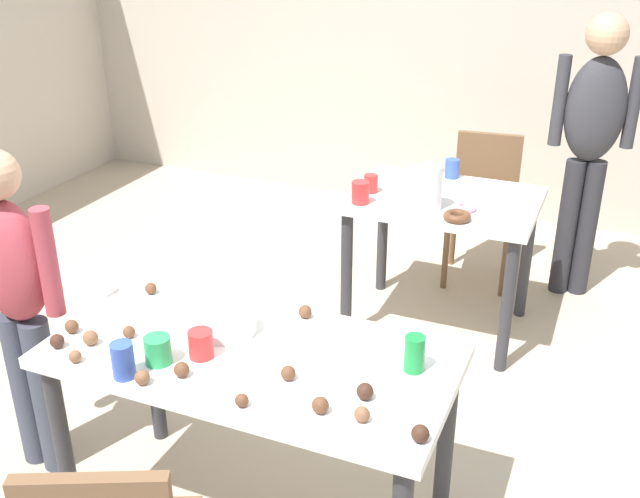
# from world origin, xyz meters

# --- Properties ---
(ground_plane) EXTENTS (6.40, 6.40, 0.00)m
(ground_plane) POSITION_xyz_m (0.00, 0.00, 0.00)
(ground_plane) COLOR tan
(wall_back) EXTENTS (6.40, 0.10, 2.60)m
(wall_back) POSITION_xyz_m (0.00, 3.20, 1.30)
(wall_back) COLOR #BCB2A3
(wall_back) RESTS_ON ground_plane
(dining_table_near) EXTENTS (1.35, 0.67, 0.75)m
(dining_table_near) POSITION_xyz_m (0.04, -0.23, 0.65)
(dining_table_near) COLOR white
(dining_table_near) RESTS_ON ground_plane
(dining_table_far) EXTENTS (0.94, 0.70, 0.75)m
(dining_table_far) POSITION_xyz_m (0.27, 1.42, 0.63)
(dining_table_far) COLOR white
(dining_table_far) RESTS_ON ground_plane
(chair_far_table) EXTENTS (0.44, 0.44, 0.87)m
(chair_far_table) POSITION_xyz_m (0.35, 2.13, 0.50)
(chair_far_table) COLOR brown
(chair_far_table) RESTS_ON ground_plane
(person_girl_near) EXTENTS (0.45, 0.22, 1.34)m
(person_girl_near) POSITION_xyz_m (-0.92, -0.27, 0.79)
(person_girl_near) COLOR #383D4C
(person_girl_near) RESTS_ON ground_plane
(person_adult_far) EXTENTS (0.45, 0.27, 1.60)m
(person_adult_far) POSITION_xyz_m (0.90, 2.12, 0.96)
(person_adult_far) COLOR #28282D
(person_adult_far) RESTS_ON ground_plane
(mixing_bowl) EXTENTS (0.20, 0.20, 0.07)m
(mixing_bowl) POSITION_xyz_m (-0.09, -0.15, 0.78)
(mixing_bowl) COLOR white
(mixing_bowl) RESTS_ON dining_table_near
(soda_can) EXTENTS (0.07, 0.07, 0.12)m
(soda_can) POSITION_xyz_m (0.57, -0.13, 0.81)
(soda_can) COLOR #198438
(soda_can) RESTS_ON dining_table_near
(fork_near) EXTENTS (0.17, 0.02, 0.01)m
(fork_near) POSITION_xyz_m (0.61, -0.00, 0.75)
(fork_near) COLOR silver
(fork_near) RESTS_ON dining_table_near
(cup_near_0) EXTENTS (0.07, 0.07, 0.12)m
(cup_near_0) POSITION_xyz_m (-0.25, -0.52, 0.81)
(cup_near_0) COLOR #3351B2
(cup_near_0) RESTS_ON dining_table_near
(cup_near_1) EXTENTS (0.08, 0.08, 0.09)m
(cup_near_1) POSITION_xyz_m (-0.09, -0.32, 0.80)
(cup_near_1) COLOR red
(cup_near_1) RESTS_ON dining_table_near
(cup_near_2) EXTENTS (0.09, 0.09, 0.09)m
(cup_near_2) POSITION_xyz_m (-0.20, -0.41, 0.80)
(cup_near_2) COLOR green
(cup_near_2) RESTS_ON dining_table_near
(cake_ball_0) EXTENTS (0.05, 0.05, 0.05)m
(cake_ball_0) POSITION_xyz_m (0.48, -0.33, 0.78)
(cake_ball_0) COLOR #3D2319
(cake_ball_0) RESTS_ON dining_table_near
(cake_ball_1) EXTENTS (0.05, 0.05, 0.05)m
(cake_ball_1) POSITION_xyz_m (0.38, -0.44, 0.78)
(cake_ball_1) COLOR brown
(cake_ball_1) RESTS_ON dining_table_near
(cake_ball_2) EXTENTS (0.05, 0.05, 0.05)m
(cake_ball_2) POSITION_xyz_m (-0.47, -0.40, 0.78)
(cake_ball_2) COLOR brown
(cake_ball_2) RESTS_ON dining_table_near
(cake_ball_3) EXTENTS (0.05, 0.05, 0.05)m
(cake_ball_3) POSITION_xyz_m (-0.56, -0.46, 0.77)
(cake_ball_3) COLOR #3D2319
(cake_ball_3) RESTS_ON dining_table_near
(cake_ball_4) EXTENTS (0.05, 0.05, 0.05)m
(cake_ball_4) POSITION_xyz_m (0.68, -0.46, 0.78)
(cake_ball_4) COLOR #3D2319
(cake_ball_4) RESTS_ON dining_table_near
(cake_ball_5) EXTENTS (0.04, 0.04, 0.04)m
(cake_ball_5) POSITION_xyz_m (-0.38, -0.32, 0.77)
(cake_ball_5) COLOR brown
(cake_ball_5) RESTS_ON dining_table_near
(cake_ball_6) EXTENTS (0.05, 0.05, 0.05)m
(cake_ball_6) POSITION_xyz_m (0.22, -0.33, 0.77)
(cake_ball_6) COLOR brown
(cake_ball_6) RESTS_ON dining_table_near
(cake_ball_7) EXTENTS (0.05, 0.05, 0.05)m
(cake_ball_7) POSITION_xyz_m (-0.09, -0.44, 0.77)
(cake_ball_7) COLOR brown
(cake_ball_7) RESTS_ON dining_table_near
(cake_ball_8) EXTENTS (0.05, 0.05, 0.05)m
(cake_ball_8) POSITION_xyz_m (-0.58, -0.37, 0.77)
(cake_ball_8) COLOR brown
(cake_ball_8) RESTS_ON dining_table_near
(cake_ball_9) EXTENTS (0.04, 0.04, 0.04)m
(cake_ball_9) POSITION_xyz_m (-0.49, -0.03, 0.77)
(cake_ball_9) COLOR brown
(cake_ball_9) RESTS_ON dining_table_near
(cake_ball_10) EXTENTS (0.04, 0.04, 0.04)m
(cake_ball_10) POSITION_xyz_m (-0.45, -0.51, 0.77)
(cake_ball_10) COLOR brown
(cake_ball_10) RESTS_ON dining_table_near
(cake_ball_11) EXTENTS (0.05, 0.05, 0.05)m
(cake_ball_11) POSITION_xyz_m (0.12, 0.04, 0.77)
(cake_ball_11) COLOR brown
(cake_ball_11) RESTS_ON dining_table_near
(cake_ball_12) EXTENTS (0.04, 0.04, 0.04)m
(cake_ball_12) POSITION_xyz_m (0.16, -0.51, 0.77)
(cake_ball_12) COLOR brown
(cake_ball_12) RESTS_ON dining_table_near
(cake_ball_13) EXTENTS (0.05, 0.05, 0.05)m
(cake_ball_13) POSITION_xyz_m (0.50, -0.43, 0.77)
(cake_ball_13) COLOR brown
(cake_ball_13) RESTS_ON dining_table_near
(cake_ball_14) EXTENTS (0.05, 0.05, 0.05)m
(cake_ball_14) POSITION_xyz_m (-0.18, -0.53, 0.77)
(cake_ball_14) COLOR brown
(cake_ball_14) RESTS_ON dining_table_near
(pitcher_far) EXTENTS (0.13, 0.13, 0.22)m
(pitcher_far) POSITION_xyz_m (0.24, 1.23, 0.86)
(pitcher_far) COLOR white
(pitcher_far) RESTS_ON dining_table_far
(cup_far_0) EXTENTS (0.09, 0.09, 0.11)m
(cup_far_0) POSITION_xyz_m (-0.09, 1.17, 0.81)
(cup_far_0) COLOR red
(cup_far_0) RESTS_ON dining_table_far
(cup_far_1) EXTENTS (0.07, 0.07, 0.11)m
(cup_far_1) POSITION_xyz_m (0.09, 1.51, 0.80)
(cup_far_1) COLOR white
(cup_far_1) RESTS_ON dining_table_far
(cup_far_2) EXTENTS (0.08, 0.08, 0.10)m
(cup_far_2) POSITION_xyz_m (0.24, 1.71, 0.80)
(cup_far_2) COLOR #3351B2
(cup_far_2) RESTS_ON dining_table_far
(cup_far_3) EXTENTS (0.07, 0.07, 0.09)m
(cup_far_3) POSITION_xyz_m (-0.09, 1.33, 0.80)
(cup_far_3) COLOR red
(cup_far_3) RESTS_ON dining_table_far
(donut_far_0) EXTENTS (0.10, 0.10, 0.03)m
(donut_far_0) POSITION_xyz_m (0.12, 1.70, 0.77)
(donut_far_0) COLOR gold
(donut_far_0) RESTS_ON dining_table_far
(donut_far_1) EXTENTS (0.13, 0.13, 0.04)m
(donut_far_1) POSITION_xyz_m (0.41, 1.14, 0.77)
(donut_far_1) COLOR brown
(donut_far_1) RESTS_ON dining_table_far
(donut_far_2) EXTENTS (0.11, 0.11, 0.03)m
(donut_far_2) POSITION_xyz_m (0.41, 1.27, 0.77)
(donut_far_2) COLOR pink
(donut_far_2) RESTS_ON dining_table_far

